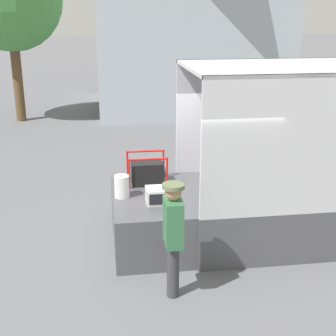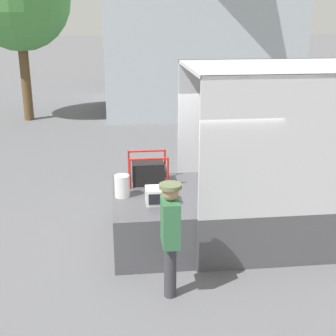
% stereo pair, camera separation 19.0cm
% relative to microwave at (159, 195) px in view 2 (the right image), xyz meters
% --- Properties ---
extents(ground_plane, '(160.00, 160.00, 0.00)m').
position_rel_microwave_xyz_m(ground_plane, '(0.53, 0.39, -1.05)').
color(ground_plane, slate).
extents(tailgate_deck, '(1.31, 2.23, 0.91)m').
position_rel_microwave_xyz_m(tailgate_deck, '(-0.13, 0.39, -0.59)').
color(tailgate_deck, '#4C4C51').
rests_on(tailgate_deck, ground).
extents(microwave, '(0.45, 0.35, 0.27)m').
position_rel_microwave_xyz_m(microwave, '(0.00, 0.00, 0.00)').
color(microwave, white).
rests_on(microwave, tailgate_deck).
extents(portable_generator, '(0.73, 0.55, 0.57)m').
position_rel_microwave_xyz_m(portable_generator, '(-0.09, 0.99, 0.08)').
color(portable_generator, black).
rests_on(portable_generator, tailgate_deck).
extents(orange_bucket, '(0.26, 0.26, 0.39)m').
position_rel_microwave_xyz_m(orange_bucket, '(-0.61, 0.35, 0.06)').
color(orange_bucket, silver).
rests_on(orange_bucket, tailgate_deck).
extents(worker_person, '(0.32, 0.44, 1.76)m').
position_rel_microwave_xyz_m(worker_person, '(0.02, -1.37, 0.03)').
color(worker_person, '#38383D').
rests_on(worker_person, ground).
extents(house_backdrop, '(7.91, 7.68, 8.63)m').
position_rel_microwave_xyz_m(house_backdrop, '(2.77, 13.43, 3.35)').
color(house_backdrop, '#A8B2BC').
rests_on(house_backdrop, ground).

